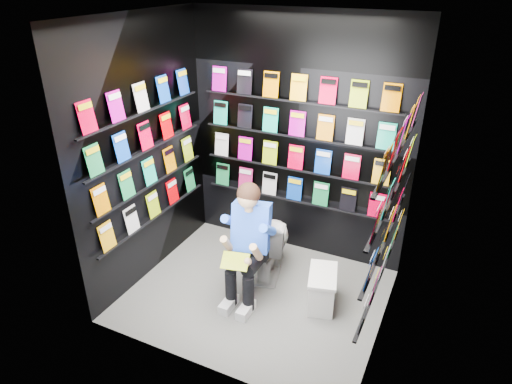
% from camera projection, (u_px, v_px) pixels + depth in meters
% --- Properties ---
extents(floor, '(2.40, 2.40, 0.00)m').
position_uv_depth(floor, '(256.00, 295.00, 4.54)').
color(floor, '#5D5D5B').
rests_on(floor, ground).
extents(ceiling, '(2.40, 2.40, 0.00)m').
position_uv_depth(ceiling, '(257.00, 16.00, 3.38)').
color(ceiling, white).
rests_on(ceiling, floor).
extents(wall_back, '(2.40, 0.04, 2.60)m').
position_uv_depth(wall_back, '(298.00, 140.00, 4.77)').
color(wall_back, black).
rests_on(wall_back, floor).
extents(wall_front, '(2.40, 0.04, 2.60)m').
position_uv_depth(wall_front, '(194.00, 229.00, 3.15)').
color(wall_front, black).
rests_on(wall_front, floor).
extents(wall_left, '(0.04, 2.00, 2.60)m').
position_uv_depth(wall_left, '(145.00, 154.00, 4.42)').
color(wall_left, black).
rests_on(wall_left, floor).
extents(wall_right, '(0.04, 2.00, 2.60)m').
position_uv_depth(wall_right, '(398.00, 203.00, 3.49)').
color(wall_right, black).
rests_on(wall_right, floor).
extents(comics_back, '(2.10, 0.06, 1.37)m').
position_uv_depth(comics_back, '(297.00, 141.00, 4.74)').
color(comics_back, '#D90007').
rests_on(comics_back, wall_back).
extents(comics_left, '(0.06, 1.70, 1.37)m').
position_uv_depth(comics_left, '(147.00, 154.00, 4.41)').
color(comics_left, '#D90007').
rests_on(comics_left, wall_left).
extents(comics_right, '(0.06, 1.70, 1.37)m').
position_uv_depth(comics_right, '(394.00, 202.00, 3.50)').
color(comics_right, '#D90007').
rests_on(comics_right, wall_right).
extents(toilet, '(0.58, 0.83, 0.73)m').
position_uv_depth(toilet, '(268.00, 241.00, 4.74)').
color(toilet, silver).
rests_on(toilet, floor).
extents(longbox, '(0.34, 0.47, 0.32)m').
position_uv_depth(longbox, '(322.00, 290.00, 4.35)').
color(longbox, white).
rests_on(longbox, floor).
extents(longbox_lid, '(0.36, 0.50, 0.03)m').
position_uv_depth(longbox_lid, '(323.00, 275.00, 4.27)').
color(longbox_lid, white).
rests_on(longbox_lid, longbox).
extents(reader, '(0.62, 0.79, 1.29)m').
position_uv_depth(reader, '(252.00, 227.00, 4.26)').
color(reader, blue).
rests_on(reader, toilet).
extents(held_comic, '(0.27, 0.19, 0.10)m').
position_uv_depth(held_comic, '(235.00, 261.00, 4.05)').
color(held_comic, green).
rests_on(held_comic, reader).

